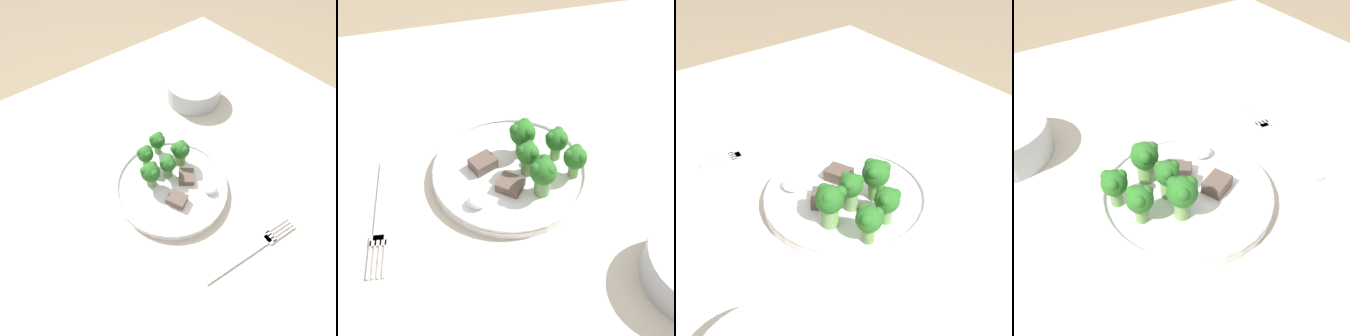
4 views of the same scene
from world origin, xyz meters
The scene contains 11 objects.
table centered at (0.00, 0.00, 0.61)m, with size 1.10×1.05×0.70m.
dinner_plate centered at (-0.04, -0.05, 0.71)m, with size 0.24×0.24×0.02m.
fork centered at (0.16, -0.03, 0.70)m, with size 0.05×0.21×0.00m.
broccoli_floret_near_rim_left centered at (-0.07, -0.08, 0.75)m, with size 0.04×0.04×0.06m.
broccoli_floret_center_left centered at (-0.11, -0.06, 0.75)m, with size 0.04×0.03×0.05m.
broccoli_floret_back_left centered at (-0.07, 0.00, 0.75)m, with size 0.04×0.04×0.06m.
broccoli_floret_front_left centered at (-0.06, -0.04, 0.75)m, with size 0.03×0.03×0.06m.
broccoli_floret_center_back centered at (-0.13, -0.02, 0.75)m, with size 0.04×0.03×0.05m.
meat_slice_front_slice centered at (-0.03, -0.02, 0.72)m, with size 0.05×0.05×0.02m.
meat_slice_middle_slice centered at (0.00, -0.07, 0.72)m, with size 0.05×0.04×0.02m.
sauce_dollop centered at (0.02, 0.00, 0.72)m, with size 0.03×0.03×0.02m.
Camera 4 is at (-0.25, -0.37, 1.10)m, focal length 42.00 mm.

